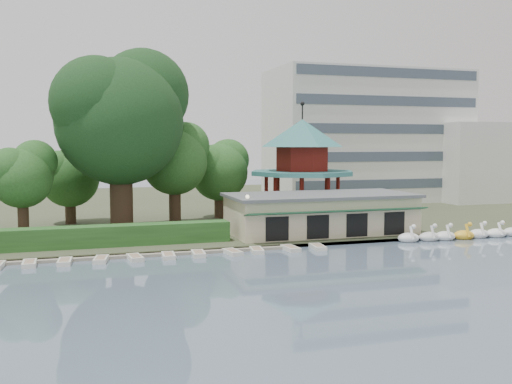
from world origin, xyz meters
name	(u,v)px	position (x,y,z in m)	size (l,w,h in m)	color
ground_plane	(315,303)	(0.00, 0.00, 0.00)	(220.00, 220.00, 0.00)	slate
shore	(174,206)	(0.00, 52.00, 0.20)	(220.00, 70.00, 0.40)	#424930
embankment	(237,248)	(0.00, 17.30, 0.15)	(220.00, 0.60, 0.30)	gray
dock	(94,257)	(-12.00, 17.20, 0.12)	(34.00, 1.60, 0.24)	gray
boathouse	(321,213)	(10.00, 21.97, 2.37)	(18.60, 9.39, 3.90)	beige
pavilion	(302,159)	(12.00, 32.00, 7.48)	(12.40, 12.40, 13.50)	beige
office_building	(385,141)	(32.67, 49.00, 9.73)	(38.00, 18.00, 20.00)	silver
hedge	(56,238)	(-15.00, 20.50, 1.30)	(30.00, 2.00, 1.80)	#2B5C24
lamp_post	(247,210)	(1.50, 19.00, 3.34)	(0.36, 0.36, 4.28)	black
big_tree	(121,112)	(-8.83, 28.20, 12.38)	(13.82, 12.88, 18.61)	#3A281C
small_trees	(89,171)	(-11.96, 31.95, 6.42)	(40.17, 16.31, 11.31)	#3A281C
swan_boats	(463,235)	(22.75, 16.51, 0.40)	(14.17, 2.01, 1.92)	white
moored_rowboats	(119,258)	(-10.10, 15.75, 0.18)	(35.23, 2.81, 0.36)	silver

